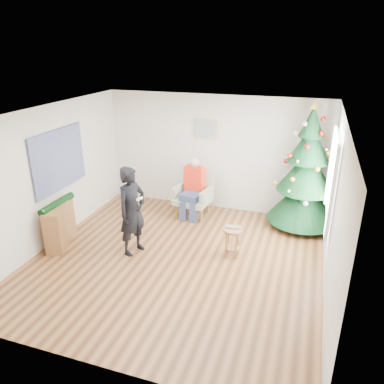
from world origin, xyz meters
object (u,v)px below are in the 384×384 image
(christmas_tree, at_px, (306,173))
(standing_man, at_px, (132,211))
(stool, at_px, (232,242))
(console, at_px, (60,224))
(armchair, at_px, (194,199))

(christmas_tree, xyz_separation_m, standing_man, (-2.87, -2.08, -0.35))
(stool, bearing_deg, standing_man, -166.32)
(christmas_tree, xyz_separation_m, console, (-4.36, -2.23, -0.77))
(stool, height_order, console, console)
(stool, height_order, armchair, armchair)
(stool, relative_size, console, 0.55)
(stool, bearing_deg, christmas_tree, 55.93)
(armchair, xyz_separation_m, standing_man, (-0.55, -1.87, 0.45))
(armchair, height_order, standing_man, standing_man)
(armchair, height_order, console, armchair)
(christmas_tree, relative_size, console, 2.61)
(stool, bearing_deg, console, -170.00)
(standing_man, bearing_deg, christmas_tree, -35.04)
(standing_man, xyz_separation_m, console, (-1.49, -0.14, -0.42))
(christmas_tree, bearing_deg, standing_man, -144.05)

